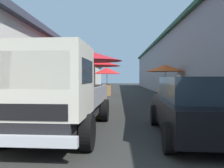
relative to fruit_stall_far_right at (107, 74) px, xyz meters
The scene contains 12 objects.
ground 4.33m from the fruit_stall_far_right, 161.32° to the right, with size 90.00×90.00×0.00m, color #282826.
building_left_whitewash 5.92m from the fruit_stall_far_right, 104.74° to the left, with size 49.80×7.50×3.51m.
building_right_concrete 8.44m from the fruit_stall_far_right, 100.33° to the right, with size 49.80×7.50×5.12m.
fruit_stall_far_right is the anchor object (origin of this frame).
fruit_stall_far_left 10.02m from the fruit_stall_far_right, behind, with size 2.16×2.16×2.45m.
fruit_stall_mid_lane 7.51m from the fruit_stall_far_right, behind, with size 2.50×2.50×2.42m.
fruit_stall_near_right 5.80m from the fruit_stall_far_right, 139.47° to the right, with size 2.41×2.41×2.31m.
hatchback_car 13.24m from the fruit_stall_far_right, 167.79° to the right, with size 4.00×2.10×1.45m.
delivery_truck 13.30m from the fruit_stall_far_right, behind, with size 5.00×2.16×2.08m.
vendor_by_crates 8.07m from the fruit_stall_far_right, 150.70° to the right, with size 0.50×0.45×1.59m.
parked_scooter 11.03m from the fruit_stall_far_right, 164.42° to the right, with size 1.69×0.40×1.14m.
plastic_stool 3.57m from the fruit_stall_far_right, 159.79° to the left, with size 0.30×0.30×0.43m.
Camera 1 is at (-1.15, 0.36, 1.43)m, focal length 36.57 mm.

